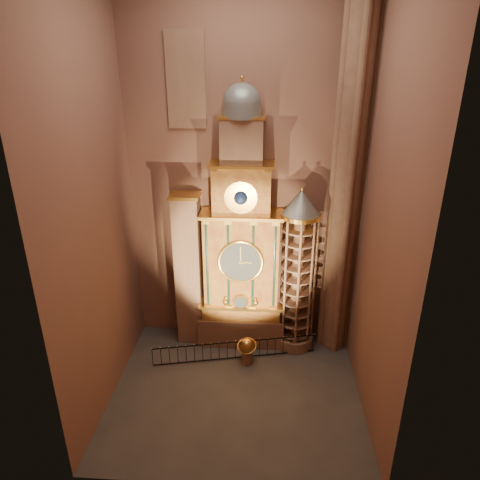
# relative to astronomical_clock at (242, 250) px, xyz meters

# --- Properties ---
(floor) EXTENTS (14.00, 14.00, 0.00)m
(floor) POSITION_rel_astronomical_clock_xyz_m (0.00, -4.96, -6.68)
(floor) COLOR #383330
(floor) RESTS_ON ground
(wall_back) EXTENTS (22.00, 0.00, 22.00)m
(wall_back) POSITION_rel_astronomical_clock_xyz_m (0.00, 1.04, 4.32)
(wall_back) COLOR #8E5D4C
(wall_back) RESTS_ON floor
(wall_left) EXTENTS (0.00, 22.00, 22.00)m
(wall_left) POSITION_rel_astronomical_clock_xyz_m (-7.00, -4.96, 4.32)
(wall_left) COLOR #8E5D4C
(wall_left) RESTS_ON floor
(wall_right) EXTENTS (0.00, 22.00, 22.00)m
(wall_right) POSITION_rel_astronomical_clock_xyz_m (7.00, -4.96, 4.32)
(wall_right) COLOR #8E5D4C
(wall_right) RESTS_ON floor
(astronomical_clock) EXTENTS (5.60, 2.41, 16.70)m
(astronomical_clock) POSITION_rel_astronomical_clock_xyz_m (0.00, 0.00, 0.00)
(astronomical_clock) COLOR #8C634C
(astronomical_clock) RESTS_ON floor
(portrait_tower) EXTENTS (1.80, 1.60, 10.20)m
(portrait_tower) POSITION_rel_astronomical_clock_xyz_m (-3.40, 0.02, -1.53)
(portrait_tower) COLOR #8C634C
(portrait_tower) RESTS_ON floor
(stair_turret) EXTENTS (2.50, 2.50, 10.80)m
(stair_turret) POSITION_rel_astronomical_clock_xyz_m (3.50, -0.26, -1.41)
(stair_turret) COLOR #8C634C
(stair_turret) RESTS_ON floor
(gothic_pier) EXTENTS (2.04, 2.04, 22.00)m
(gothic_pier) POSITION_rel_astronomical_clock_xyz_m (6.10, 0.04, 4.32)
(gothic_pier) COLOR #8C634C
(gothic_pier) RESTS_ON floor
(stained_glass_window) EXTENTS (2.20, 0.14, 5.20)m
(stained_glass_window) POSITION_rel_astronomical_clock_xyz_m (-3.20, 0.95, 9.82)
(stained_glass_window) COLOR navy
(stained_glass_window) RESTS_ON wall_back
(celestial_globe) EXTENTS (1.54, 1.49, 1.77)m
(celestial_globe) POSITION_rel_astronomical_clock_xyz_m (0.48, -2.42, -5.62)
(celestial_globe) COLOR #8C634C
(celestial_globe) RESTS_ON floor
(iron_railing) EXTENTS (10.06, 2.18, 1.27)m
(iron_railing) POSITION_rel_astronomical_clock_xyz_m (-0.26, -2.12, -5.99)
(iron_railing) COLOR black
(iron_railing) RESTS_ON floor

